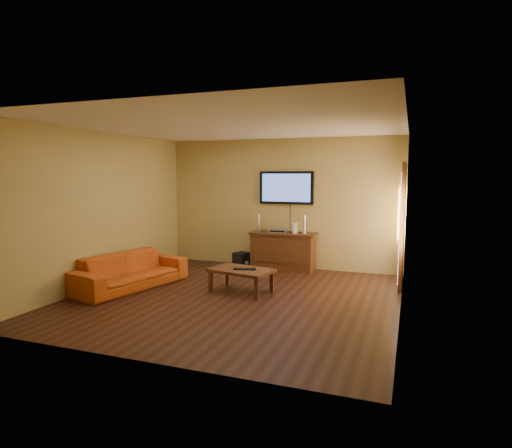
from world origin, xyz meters
The scene contains 14 objects.
ground_plane centered at (0.00, 0.00, 0.00)m, with size 5.00×5.00×0.00m, color black.
room_walls centered at (0.00, 0.62, 1.69)m, with size 5.00×5.00×5.00m.
french_door centered at (2.46, 1.70, 1.05)m, with size 0.07×1.02×2.22m.
media_console centered at (0.14, 2.24, 0.39)m, with size 1.35×0.52×0.77m.
television centered at (0.14, 2.45, 1.68)m, with size 1.15×0.08×0.68m.
coffee_table centered at (-0.02, 0.33, 0.34)m, with size 1.12×0.80×0.40m.
sofa centered at (-1.94, -0.05, 0.40)m, with size 2.04×0.60×0.80m, color #BA4B14.
speaker_left centered at (-0.42, 2.28, 0.94)m, with size 0.10×0.10×0.36m.
speaker_right centered at (0.59, 2.21, 0.94)m, with size 0.10×0.10×0.38m.
av_receiver centered at (0.03, 2.21, 0.81)m, with size 0.35×0.25×0.08m, color silver.
game_console centered at (0.39, 2.23, 0.88)m, with size 0.04×0.16×0.22m, color white.
subwoofer centered at (-0.83, 2.32, 0.14)m, with size 0.28×0.28×0.28m, color black.
bottle centered at (-0.57, 1.98, 0.09)m, with size 0.06×0.06×0.18m.
keyboard centered at (0.04, 0.31, 0.41)m, with size 0.39×0.24×0.02m.
Camera 1 is at (2.60, -6.12, 1.94)m, focal length 30.00 mm.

